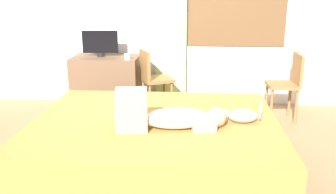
% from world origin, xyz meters
% --- Properties ---
extents(ground_plane, '(16.00, 16.00, 0.00)m').
position_xyz_m(ground_plane, '(0.00, 0.00, 0.00)').
color(ground_plane, olive).
extents(back_wall_with_window, '(6.40, 0.14, 2.90)m').
position_xyz_m(back_wall_with_window, '(0.02, 2.22, 1.45)').
color(back_wall_with_window, silver).
rests_on(back_wall_with_window, ground).
extents(bed, '(2.27, 1.86, 0.49)m').
position_xyz_m(bed, '(-0.06, 0.06, 0.24)').
color(bed, brown).
rests_on(bed, ground).
extents(person_lying, '(0.94, 0.38, 0.34)m').
position_xyz_m(person_lying, '(0.05, -0.16, 0.61)').
color(person_lying, silver).
rests_on(person_lying, bed).
extents(cat, '(0.36, 0.12, 0.21)m').
position_xyz_m(cat, '(0.70, 0.01, 0.56)').
color(cat, gray).
rests_on(cat, bed).
extents(desk, '(0.90, 0.56, 0.74)m').
position_xyz_m(desk, '(-0.93, 1.82, 0.37)').
color(desk, brown).
rests_on(desk, ground).
extents(tv_monitor, '(0.48, 0.10, 0.35)m').
position_xyz_m(tv_monitor, '(-0.99, 1.82, 0.92)').
color(tv_monitor, black).
rests_on(tv_monitor, desk).
extents(cup, '(0.08, 0.08, 0.08)m').
position_xyz_m(cup, '(-0.59, 1.62, 0.78)').
color(cup, white).
rests_on(cup, desk).
extents(chair_by_desk, '(0.50, 0.50, 0.86)m').
position_xyz_m(chair_by_desk, '(-0.27, 1.67, 0.51)').
color(chair_by_desk, brown).
rests_on(chair_by_desk, ground).
extents(chair_spare, '(0.39, 0.39, 0.86)m').
position_xyz_m(chair_spare, '(1.47, 1.52, 0.51)').
color(chair_spare, brown).
rests_on(chair_spare, ground).
extents(curtain_left, '(0.44, 0.06, 2.51)m').
position_xyz_m(curtain_left, '(-0.05, 2.10, 1.26)').
color(curtain_left, '#ADCC75').
rests_on(curtain_left, ground).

